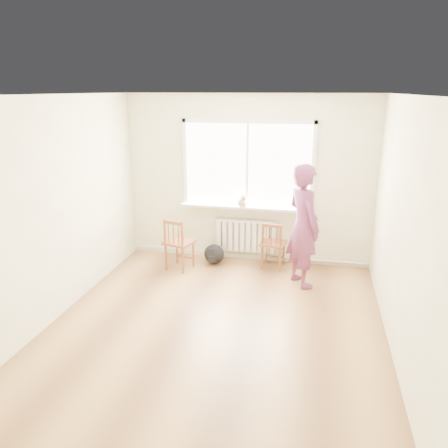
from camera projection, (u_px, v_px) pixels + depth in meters
The scene contains 13 objects.
floor at pixel (217, 324), 5.34m from camera, with size 4.50×4.50×0.00m, color #A77844.
ceiling at pixel (215, 95), 4.54m from camera, with size 4.50×4.50×0.00m, color white.
back_wall at pixel (248, 180), 7.04m from camera, with size 4.00×0.01×2.70m, color #F1ECC1.
window at pixel (248, 161), 6.92m from camera, with size 2.12×0.05×1.42m.
windowsill at pixel (246, 207), 7.06m from camera, with size 2.15×0.22×0.04m, color white.
radiator at pixel (246, 235), 7.22m from camera, with size 1.00×0.12×0.55m.
heating_pipe at pixel (321, 261), 7.11m from camera, with size 0.04×0.04×1.40m, color silver.
baseboard at pixel (246, 256), 7.41m from camera, with size 4.00×0.03×0.08m, color beige.
chair_left at pixel (178, 244), 6.85m from camera, with size 0.50×0.49×0.84m.
chair_right at pixel (273, 245), 6.91m from camera, with size 0.43×0.41×0.77m.
person at pixel (303, 226), 6.20m from camera, with size 0.65×0.43×1.79m, color #C44166.
cat at pixel (242, 201), 6.96m from camera, with size 0.23×0.36×0.25m.
backpack at pixel (214, 254), 7.16m from camera, with size 0.33×0.25×0.33m, color black.
Camera 1 is at (1.08, -4.61, 2.75)m, focal length 35.00 mm.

